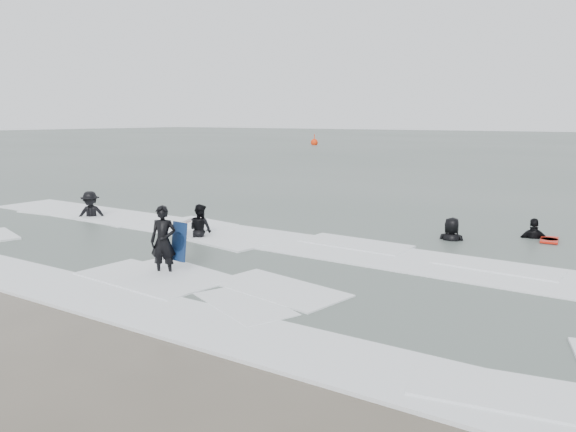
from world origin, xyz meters
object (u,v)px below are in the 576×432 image
Objects in this scene: surfer_right_near at (534,240)px; surfer_wading at (201,239)px; surfer_breaker at (91,219)px; surfer_right_far at (451,242)px; surfer_centre at (165,276)px; buoy at (314,142)px.

surfer_wading is at bearing 12.45° from surfer_right_near.
surfer_breaker is at bearing -0.54° from surfer_right_near.
surfer_wading is 0.88× the size of surfer_right_far.
surfer_breaker is at bearing 6.11° from surfer_right_far.
surfer_right_near is at bearing -16.57° from surfer_breaker.
surfer_right_far reaches higher than surfer_centre.
buoy is (-38.14, 49.09, 0.42)m from surfer_right_near.
surfer_centre is 1.07× the size of buoy.
surfer_right_far is (-2.09, -1.77, 0.00)m from surfer_right_near.
buoy is at bearing -65.11° from surfer_right_far.
buoy reaches higher than surfer_wading.
surfer_centre is 9.05m from surfer_breaker.
surfer_breaker and surfer_right_far have the same top height.
surfer_right_near reaches higher than surfer_centre.
surfer_breaker is (-5.97, 0.32, 0.00)m from surfer_wading.
surfer_wading is 10.65m from surfer_right_near.
surfer_centre is 9.03m from surfer_right_far.
surfer_right_near is at bearing -150.16° from surfer_right_far.
surfer_wading is 0.92× the size of surfer_right_near.
surfer_breaker is at bearing 129.08° from surfer_centre.
surfer_breaker is 15.86m from surfer_right_near.
surfer_breaker is 1.05× the size of surfer_right_near.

